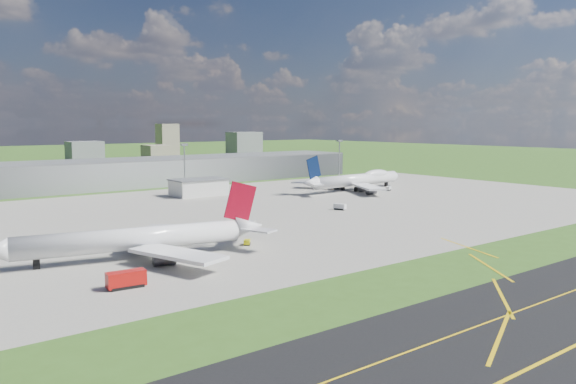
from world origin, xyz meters
TOP-DOWN VIEW (x-y plane):
  - ground at (0.00, 150.00)m, footprint 1400.00×1400.00m
  - apron at (10.00, 40.00)m, footprint 360.00×190.00m
  - terminal at (0.00, 165.00)m, footprint 300.00×42.00m
  - ops_building at (10.00, 100.00)m, footprint 26.00×16.00m
  - mast_center at (10.00, 115.00)m, footprint 3.50×2.00m
  - mast_east at (120.00, 115.00)m, footprint 3.50×2.00m
  - airliner_red_twin at (-66.44, -9.83)m, footprint 72.00×55.34m
  - airliner_blue_quad at (90.51, 68.55)m, footprint 77.25×60.39m
  - fire_truck at (-80.33, -33.75)m, footprint 8.73×3.96m
  - tug_yellow at (-34.83, -12.99)m, footprint 3.29×3.52m
  - van_white_near at (34.23, 21.08)m, footprint 3.92×5.58m
  - van_white_far at (101.62, 55.48)m, footprint 4.65×3.66m
  - bldg_c at (20.00, 310.00)m, footprint 26.00×20.00m
  - bldg_ce at (100.00, 350.00)m, footprint 22.00×24.00m
  - bldg_e at (180.00, 320.00)m, footprint 30.00×22.00m
  - bldg_tall_e at (140.00, 410.00)m, footprint 20.00×18.00m
  - tree_c at (-20.00, 280.00)m, footprint 8.10×8.10m
  - tree_e at (70.00, 275.00)m, footprint 7.65×7.65m
  - tree_far_e at (160.00, 285.00)m, footprint 6.30×6.30m

SIDE VIEW (x-z plane):
  - ground at x=0.00m, z-range 0.00..0.00m
  - apron at x=10.00m, z-range 0.00..0.08m
  - tug_yellow at x=-34.83m, z-range 0.05..1.63m
  - van_white_far at x=101.62m, z-range 0.02..2.24m
  - van_white_near at x=34.23m, z-range 0.01..2.61m
  - fire_truck at x=-80.33m, z-range -0.01..3.74m
  - ops_building at x=10.00m, z-range 0.00..8.00m
  - tree_far_e at x=160.00m, z-range 0.68..8.38m
  - airliner_red_twin at x=-66.44m, z-range -4.65..15.24m
  - tree_e at x=70.00m, z-range 0.84..10.19m
  - airliner_blue_quad at x=90.51m, z-range -4.48..15.68m
  - tree_c at x=-20.00m, z-range 0.89..10.79m
  - terminal at x=0.00m, z-range 0.00..15.00m
  - bldg_ce at x=100.00m, z-range 0.00..16.00m
  - bldg_c at x=20.00m, z-range 0.00..22.00m
  - bldg_e at x=180.00m, z-range 0.00..28.00m
  - mast_center at x=10.00m, z-range 4.76..30.66m
  - mast_east at x=120.00m, z-range 4.76..30.66m
  - bldg_tall_e at x=140.00m, z-range 0.00..36.00m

